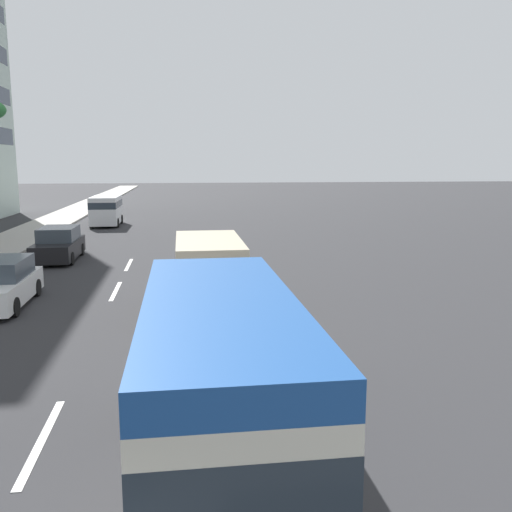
% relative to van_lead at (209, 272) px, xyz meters
% --- Properties ---
extents(ground_plane, '(198.00, 198.00, 0.00)m').
position_rel_van_lead_xyz_m(ground_plane, '(17.74, 3.43, -1.42)').
color(ground_plane, '#2D2D30').
extents(sidewalk_right, '(162.00, 3.68, 0.15)m').
position_rel_van_lead_xyz_m(sidewalk_right, '(17.74, 11.31, -1.35)').
color(sidewalk_right, '#B2ADA3').
rests_on(sidewalk_right, ground_plane).
extents(lane_stripe_near, '(3.20, 0.16, 0.01)m').
position_rel_van_lead_xyz_m(lane_stripe_near, '(-7.86, 3.43, -1.42)').
color(lane_stripe_near, silver).
rests_on(lane_stripe_near, ground_plane).
extents(lane_stripe_mid, '(3.20, 0.16, 0.01)m').
position_rel_van_lead_xyz_m(lane_stripe_mid, '(3.78, 3.43, -1.42)').
color(lane_stripe_mid, silver).
rests_on(lane_stripe_mid, ground_plane).
extents(lane_stripe_far, '(3.20, 0.16, 0.01)m').
position_rel_van_lead_xyz_m(lane_stripe_far, '(9.34, 3.43, -1.42)').
color(lane_stripe_far, silver).
rests_on(lane_stripe_far, ground_plane).
extents(van_lead, '(4.63, 2.21, 2.49)m').
position_rel_van_lead_xyz_m(van_lead, '(0.00, 0.00, 0.00)').
color(van_lead, beige).
rests_on(van_lead, ground_plane).
extents(minibus_second, '(6.64, 2.38, 2.96)m').
position_rel_van_lead_xyz_m(minibus_second, '(-9.54, 0.32, 0.20)').
color(minibus_second, silver).
rests_on(minibus_second, ground_plane).
extents(car_third, '(4.64, 1.94, 1.68)m').
position_rel_van_lead_xyz_m(car_third, '(11.15, 7.05, -0.63)').
color(car_third, black).
rests_on(car_third, ground_plane).
extents(car_fourth, '(4.51, 1.80, 1.63)m').
position_rel_van_lead_xyz_m(car_fourth, '(2.04, 7.05, -0.65)').
color(car_fourth, white).
rests_on(car_fourth, ground_plane).
extents(van_sixth, '(4.74, 2.16, 2.31)m').
position_rel_van_lead_xyz_m(van_sixth, '(26.58, 6.64, -0.10)').
color(van_sixth, white).
rests_on(van_sixth, ground_plane).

